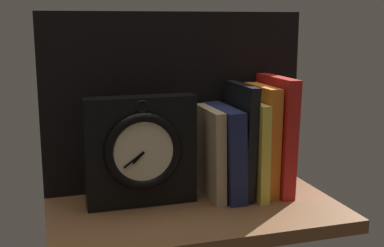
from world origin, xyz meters
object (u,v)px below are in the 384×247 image
Objects in this scene: book_tan_shortstories at (210,153)px; book_orange_pandolfini at (261,139)px; book_black_skeptic at (239,140)px; book_red_requiem at (275,134)px; book_yellow_seinlanguage at (249,147)px; framed_clock at (141,151)px; book_navy_bierce at (225,152)px.

book_tan_shortstories is 11.27cm from book_orange_pandolfini.
book_tan_shortstories is 6.54cm from book_black_skeptic.
book_black_skeptic is 8.04cm from book_red_requiem.
book_yellow_seinlanguage is 22.54cm from framed_clock.
book_yellow_seinlanguage is at bearing 180.00° from book_red_requiem.
framed_clock is at bearing -177.25° from book_tan_shortstories.
book_yellow_seinlanguage is 0.87× the size of book_orange_pandolfini.
book_orange_pandolfini is at bearing 1.54° from framed_clock.
framed_clock is (-22.50, -0.68, 1.05)cm from book_yellow_seinlanguage.
book_tan_shortstories is 0.82× the size of book_orange_pandolfini.
book_red_requiem reaches higher than book_navy_bierce.
book_yellow_seinlanguage is at bearing 180.00° from book_orange_pandolfini.
book_black_skeptic is 1.07× the size of framed_clock.
book_tan_shortstories is at bearing 180.00° from book_yellow_seinlanguage.
framed_clock is at bearing -178.27° from book_yellow_seinlanguage.
book_red_requiem reaches higher than book_tan_shortstories.
book_red_requiem is at bearing -0.00° from book_navy_bierce.
book_orange_pandolfini reaches higher than book_navy_bierce.
book_black_skeptic is 1.18× the size of book_yellow_seinlanguage.
book_black_skeptic is at bearing -0.00° from book_tan_shortstories.
framed_clock is (-17.19, -0.68, 1.59)cm from book_navy_bierce.
book_navy_bierce is 3.77cm from book_black_skeptic.
book_navy_bierce is 11.41cm from book_red_requiem.
framed_clock is (-28.24, -0.68, -1.26)cm from book_red_requiem.
book_red_requiem is (11.05, -0.00, 2.85)cm from book_navy_bierce.
book_orange_pandolfini is at bearing 0.00° from book_tan_shortstories.
book_tan_shortstories is 8.43cm from book_yellow_seinlanguage.
book_navy_bierce is 5.34cm from book_yellow_seinlanguage.
framed_clock is at bearing -178.08° from book_black_skeptic.
book_black_skeptic reaches higher than book_tan_shortstories.
book_black_skeptic reaches higher than book_orange_pandolfini.
book_orange_pandolfini is 25.20cm from framed_clock.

